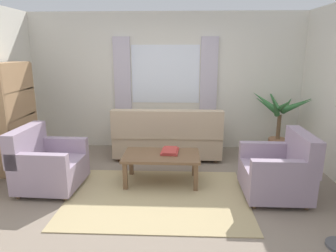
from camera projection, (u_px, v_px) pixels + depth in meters
ground_plane at (157, 197)px, 4.02m from camera, size 6.24×6.24×0.00m
wall_back at (166, 82)px, 5.89m from camera, size 5.32×0.12×2.60m
window_with_curtains at (165, 74)px, 5.77m from camera, size 1.98×0.07×1.40m
area_rug at (157, 197)px, 4.02m from camera, size 2.37×1.73×0.01m
couch at (168, 138)px, 5.44m from camera, size 1.90×0.82×0.92m
armchair_left at (47, 164)px, 4.21m from camera, size 0.85×0.87×0.88m
armchair_right at (279, 171)px, 3.97m from camera, size 0.82×0.84×0.88m
coffee_table at (161, 158)px, 4.38m from camera, size 1.10×0.64×0.44m
book_stack_on_table at (170, 151)px, 4.44m from camera, size 0.27×0.35×0.05m
potted_plant at (279, 122)px, 5.45m from camera, size 1.09×1.35×1.21m
bookshelf at (17, 115)px, 4.86m from camera, size 0.30×0.94×1.72m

